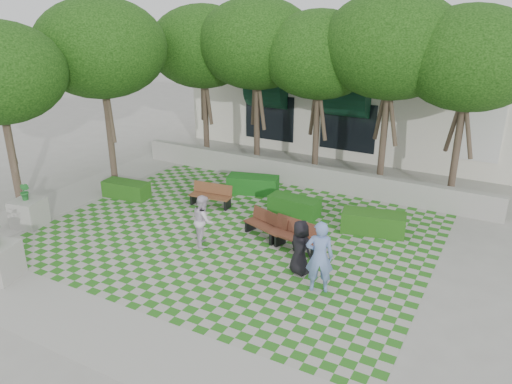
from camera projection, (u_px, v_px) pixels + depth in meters
The scene contains 18 objects.
ground at pixel (218, 248), 15.11m from camera, with size 90.00×90.00×0.00m, color gray.
lawn at pixel (235, 235), 15.92m from camera, with size 12.00×12.00×0.00m, color #2B721E.
sidewalk_south at pixel (105, 333), 11.27m from camera, with size 16.00×2.00×0.01m, color #9E9B93.
sidewalk_west at pixel (74, 195), 19.15m from camera, with size 2.00×12.00×0.01m, color #9E9B93.
retaining_wall at pixel (301, 175), 20.01m from camera, with size 15.00×0.36×0.90m, color #9E9B93.
bench_east at pixel (296, 237), 14.87m from camera, with size 1.76×0.86×0.89m.
bench_mid at pixel (266, 226), 15.66m from camera, with size 1.62×1.00×0.81m.
bench_west at pixel (211, 195), 18.05m from camera, with size 1.58×0.67×0.81m.
hedge_east at pixel (373, 223), 15.97m from camera, with size 1.99×0.79×0.70m, color #205115.
hedge_midright at pixel (294, 206), 17.37m from camera, with size 1.77×0.71×0.62m, color #194E15.
hedge_midleft at pixel (253, 185), 19.26m from camera, with size 1.94×0.77×0.68m, color #165218.
hedge_west at pixel (126, 190), 18.84m from camera, with size 1.77×0.71×0.62m, color #1F5015.
planter_back at pixel (29, 211), 16.42m from camera, with size 1.08×1.08×1.51m.
person_blue at pixel (319, 257), 12.58m from camera, with size 0.71×0.47×1.95m, color #6D88C8.
person_dark at pixel (300, 247), 13.46m from camera, with size 0.76×0.50×1.56m, color black.
person_white at pixel (203, 220), 15.07m from camera, with size 0.78×0.60×1.60m, color silver.
tree_row at pixel (258, 51), 18.92m from camera, with size 17.70×13.40×7.41m.
building at pixel (383, 94), 25.28m from camera, with size 18.00×8.92×5.15m.
Camera 1 is at (7.48, -11.24, 7.08)m, focal length 35.00 mm.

